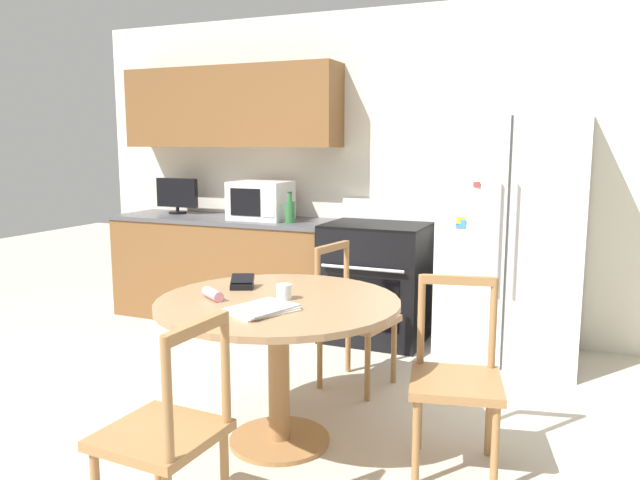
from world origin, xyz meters
TOP-DOWN VIEW (x-y plane):
  - ground_plane at (0.00, 0.00)m, footprint 14.00×14.00m
  - back_wall at (-0.31, 2.59)m, footprint 5.20×0.44m
  - kitchen_counter at (-1.21, 2.29)m, footprint 2.01×0.64m
  - refrigerator at (1.21, 2.20)m, footprint 0.95×0.78m
  - oven_range at (0.19, 2.26)m, footprint 0.77×0.68m
  - microwave at (-0.84, 2.28)m, footprint 0.48×0.37m
  - countertop_tv at (-1.75, 2.36)m, footprint 0.41×0.16m
  - counter_bottle at (-0.52, 2.17)m, footprint 0.08×0.08m
  - dining_table at (0.27, 0.40)m, footprint 1.23×1.23m
  - dining_chair_near at (0.24, -0.49)m, footprint 0.44×0.44m
  - dining_chair_right at (1.15, 0.51)m, footprint 0.50×0.50m
  - dining_chair_far at (0.35, 1.29)m, footprint 0.49×0.49m
  - candle_glass at (0.30, 0.42)m, footprint 0.08×0.08m
  - folded_napkin at (-0.03, 0.28)m, footprint 0.16×0.13m
  - wallet at (-0.02, 0.55)m, footprint 0.16×0.16m
  - mail_stack at (0.31, 0.17)m, footprint 0.33×0.37m

SIDE VIEW (x-z plane):
  - ground_plane at x=0.00m, z-range 0.00..0.00m
  - dining_chair_near at x=0.24m, z-range -0.02..0.89m
  - dining_chair_right at x=1.15m, z-range -0.02..0.89m
  - dining_chair_far at x=0.35m, z-range -0.02..0.89m
  - kitchen_counter at x=-1.21m, z-range 0.00..0.90m
  - oven_range at x=0.19m, z-range -0.07..1.01m
  - dining_table at x=0.27m, z-range 0.24..1.00m
  - mail_stack at x=0.31m, z-range 0.76..0.79m
  - folded_napkin at x=-0.03m, z-range 0.76..0.81m
  - wallet at x=-0.02m, z-range 0.75..0.82m
  - candle_glass at x=0.30m, z-range 0.76..0.83m
  - refrigerator at x=1.21m, z-range 0.00..1.75m
  - counter_bottle at x=-0.52m, z-range 0.87..1.12m
  - microwave at x=-0.84m, z-range 0.90..1.22m
  - countertop_tv at x=-1.75m, z-range 0.91..1.23m
  - back_wall at x=-0.31m, z-range 0.14..2.74m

